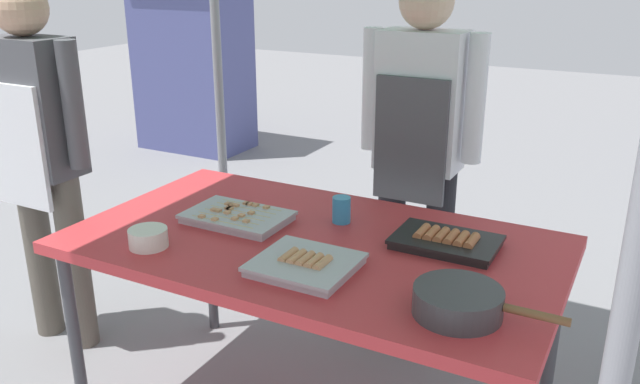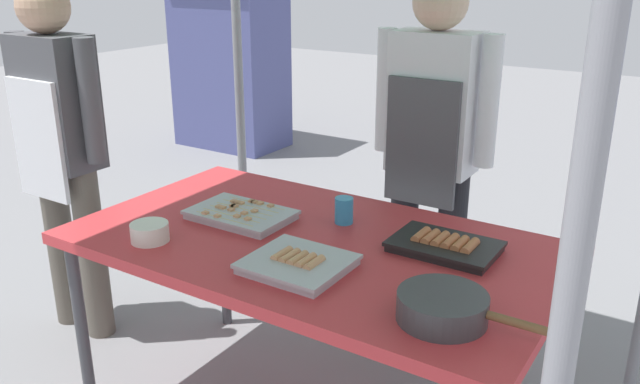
# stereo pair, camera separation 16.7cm
# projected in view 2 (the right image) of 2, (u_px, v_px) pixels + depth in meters

# --- Properties ---
(stall_table) EXTENTS (1.60, 0.90, 0.75)m
(stall_table) POSITION_uv_depth(u_px,v_px,m) (312.00, 253.00, 2.17)
(stall_table) COLOR #C63338
(stall_table) RESTS_ON ground
(tray_grilled_sausages) EXTENTS (0.33, 0.22, 0.05)m
(tray_grilled_sausages) POSITION_uv_depth(u_px,v_px,m) (445.00, 245.00, 2.06)
(tray_grilled_sausages) COLOR black
(tray_grilled_sausages) RESTS_ON stall_table
(tray_meat_skewers) EXTENTS (0.36, 0.24, 0.04)m
(tray_meat_skewers) POSITION_uv_depth(u_px,v_px,m) (241.00, 214.00, 2.31)
(tray_meat_skewers) COLOR #ADADB2
(tray_meat_skewers) RESTS_ON stall_table
(tray_pork_links) EXTENTS (0.29, 0.27, 0.05)m
(tray_pork_links) POSITION_uv_depth(u_px,v_px,m) (298.00, 264.00, 1.94)
(tray_pork_links) COLOR #ADADB2
(tray_pork_links) RESTS_ON stall_table
(cooking_wok) EXTENTS (0.39, 0.23, 0.07)m
(cooking_wok) POSITION_uv_depth(u_px,v_px,m) (443.00, 306.00, 1.65)
(cooking_wok) COLOR #38383A
(cooking_wok) RESTS_ON stall_table
(condiment_bowl) EXTENTS (0.13, 0.13, 0.06)m
(condiment_bowl) POSITION_uv_depth(u_px,v_px,m) (150.00, 232.00, 2.13)
(condiment_bowl) COLOR silver
(condiment_bowl) RESTS_ON stall_table
(drink_cup_near_edge) EXTENTS (0.06, 0.06, 0.09)m
(drink_cup_near_edge) POSITION_uv_depth(u_px,v_px,m) (344.00, 210.00, 2.27)
(drink_cup_near_edge) COLOR #338CBF
(drink_cup_near_edge) RESTS_ON stall_table
(vendor_woman) EXTENTS (0.52, 0.23, 1.58)m
(vendor_woman) POSITION_uv_depth(u_px,v_px,m) (432.00, 139.00, 2.66)
(vendor_woman) COLOR black
(vendor_woman) RESTS_ON ground
(customer_nearby) EXTENTS (0.52, 0.23, 1.55)m
(customer_nearby) POSITION_uv_depth(u_px,v_px,m) (60.00, 137.00, 2.76)
(customer_nearby) COLOR #595147
(customer_nearby) RESTS_ON ground
(neighbor_stall_right) EXTENTS (0.94, 0.61, 1.96)m
(neighbor_stall_right) POSITION_uv_depth(u_px,v_px,m) (229.00, 37.00, 5.76)
(neighbor_stall_right) COLOR #4C518C
(neighbor_stall_right) RESTS_ON ground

